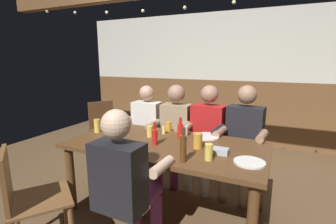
{
  "coord_description": "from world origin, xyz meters",
  "views": [
    {
      "loc": [
        0.98,
        -2.19,
        1.51
      ],
      "look_at": [
        0.0,
        -0.05,
        1.02
      ],
      "focal_mm": 26.37,
      "sensor_mm": 36.0,
      "label": 1
    }
  ],
  "objects_px": {
    "plate_0": "(249,162)",
    "pint_glass_5": "(150,131)",
    "table_candle": "(164,130)",
    "plate_1": "(207,136)",
    "person_4": "(126,180)",
    "bottle_3": "(110,129)",
    "person_3": "(243,136)",
    "pint_glass_2": "(168,126)",
    "bottle_1": "(183,148)",
    "condiment_caddy": "(220,151)",
    "chair_empty_near_left": "(104,128)",
    "pint_glass_0": "(209,152)",
    "bottle_0": "(180,130)",
    "pint_glass_3": "(112,128)",
    "pint_glass_6": "(97,126)",
    "bottle_2": "(155,137)",
    "person_1": "(174,128)",
    "pint_glass_1": "(184,131)",
    "chair_empty_near_right": "(28,199)",
    "person_0": "(144,126)",
    "person_2": "(206,131)",
    "pint_glass_4": "(198,141)",
    "dining_table": "(166,152)"
  },
  "relations": [
    {
      "from": "condiment_caddy",
      "to": "bottle_3",
      "type": "relative_size",
      "value": 0.59
    },
    {
      "from": "person_3",
      "to": "pint_glass_0",
      "type": "xyz_separation_m",
      "value": [
        -0.14,
        -0.93,
        0.11
      ]
    },
    {
      "from": "table_candle",
      "to": "pint_glass_2",
      "type": "relative_size",
      "value": 0.74
    },
    {
      "from": "chair_empty_near_right",
      "to": "bottle_0",
      "type": "height_order",
      "value": "bottle_0"
    },
    {
      "from": "bottle_2",
      "to": "pint_glass_1",
      "type": "height_order",
      "value": "bottle_2"
    },
    {
      "from": "pint_glass_0",
      "to": "pint_glass_1",
      "type": "xyz_separation_m",
      "value": [
        -0.41,
        0.53,
        -0.01
      ]
    },
    {
      "from": "chair_empty_near_left",
      "to": "bottle_2",
      "type": "xyz_separation_m",
      "value": [
        1.41,
        -0.99,
        0.33
      ]
    },
    {
      "from": "chair_empty_near_left",
      "to": "pint_glass_0",
      "type": "height_order",
      "value": "chair_empty_near_left"
    },
    {
      "from": "bottle_1",
      "to": "pint_glass_1",
      "type": "relative_size",
      "value": 2.57
    },
    {
      "from": "plate_0",
      "to": "plate_1",
      "type": "relative_size",
      "value": 0.9
    },
    {
      "from": "dining_table",
      "to": "person_3",
      "type": "bearing_deg",
      "value": 47.58
    },
    {
      "from": "table_candle",
      "to": "plate_1",
      "type": "relative_size",
      "value": 0.29
    },
    {
      "from": "plate_0",
      "to": "pint_glass_5",
      "type": "bearing_deg",
      "value": 165.25
    },
    {
      "from": "person_3",
      "to": "pint_glass_1",
      "type": "xyz_separation_m",
      "value": [
        -0.55,
        -0.4,
        0.09
      ]
    },
    {
      "from": "chair_empty_near_right",
      "to": "bottle_1",
      "type": "bearing_deg",
      "value": 67.2
    },
    {
      "from": "chair_empty_near_left",
      "to": "person_3",
      "type": "bearing_deg",
      "value": 115.76
    },
    {
      "from": "person_4",
      "to": "pint_glass_6",
      "type": "bearing_deg",
      "value": 142.17
    },
    {
      "from": "pint_glass_1",
      "to": "pint_glass_6",
      "type": "distance_m",
      "value": 0.98
    },
    {
      "from": "chair_empty_near_right",
      "to": "pint_glass_3",
      "type": "relative_size",
      "value": 7.42
    },
    {
      "from": "person_1",
      "to": "bottle_2",
      "type": "relative_size",
      "value": 5.39
    },
    {
      "from": "pint_glass_0",
      "to": "pint_glass_4",
      "type": "bearing_deg",
      "value": 126.03
    },
    {
      "from": "person_4",
      "to": "bottle_3",
      "type": "relative_size",
      "value": 5.03
    },
    {
      "from": "person_1",
      "to": "plate_1",
      "type": "relative_size",
      "value": 4.47
    },
    {
      "from": "bottle_0",
      "to": "pint_glass_6",
      "type": "bearing_deg",
      "value": -168.92
    },
    {
      "from": "bottle_0",
      "to": "pint_glass_3",
      "type": "xyz_separation_m",
      "value": [
        -0.75,
        -0.15,
        -0.03
      ]
    },
    {
      "from": "pint_glass_1",
      "to": "person_3",
      "type": "bearing_deg",
      "value": 36.0
    },
    {
      "from": "dining_table",
      "to": "pint_glass_4",
      "type": "xyz_separation_m",
      "value": [
        0.33,
        -0.0,
        0.16
      ]
    },
    {
      "from": "bottle_3",
      "to": "chair_empty_near_left",
      "type": "bearing_deg",
      "value": 132.18
    },
    {
      "from": "person_3",
      "to": "pint_glass_2",
      "type": "xyz_separation_m",
      "value": [
        -0.79,
        -0.31,
        0.09
      ]
    },
    {
      "from": "pint_glass_0",
      "to": "person_3",
      "type": "bearing_deg",
      "value": 81.4
    },
    {
      "from": "person_3",
      "to": "chair_empty_near_left",
      "type": "height_order",
      "value": "person_3"
    },
    {
      "from": "bottle_1",
      "to": "person_1",
      "type": "bearing_deg",
      "value": 116.74
    },
    {
      "from": "table_candle",
      "to": "bottle_1",
      "type": "distance_m",
      "value": 0.78
    },
    {
      "from": "plate_0",
      "to": "person_0",
      "type": "bearing_deg",
      "value": 149.53
    },
    {
      "from": "table_candle",
      "to": "bottle_3",
      "type": "xyz_separation_m",
      "value": [
        -0.45,
        -0.35,
        0.05
      ]
    },
    {
      "from": "pint_glass_4",
      "to": "condiment_caddy",
      "type": "bearing_deg",
      "value": -14.39
    },
    {
      "from": "condiment_caddy",
      "to": "bottle_2",
      "type": "height_order",
      "value": "bottle_2"
    },
    {
      "from": "table_candle",
      "to": "bottle_0",
      "type": "relative_size",
      "value": 0.36
    },
    {
      "from": "person_4",
      "to": "pint_glass_0",
      "type": "bearing_deg",
      "value": 44.74
    },
    {
      "from": "dining_table",
      "to": "pint_glass_1",
      "type": "height_order",
      "value": "pint_glass_1"
    },
    {
      "from": "bottle_3",
      "to": "pint_glass_1",
      "type": "relative_size",
      "value": 2.14
    },
    {
      "from": "person_2",
      "to": "chair_empty_near_right",
      "type": "xyz_separation_m",
      "value": [
        -0.91,
        -1.68,
        -0.2
      ]
    },
    {
      "from": "bottle_1",
      "to": "plate_1",
      "type": "bearing_deg",
      "value": 90.59
    },
    {
      "from": "pint_glass_4",
      "to": "pint_glass_6",
      "type": "height_order",
      "value": "pint_glass_6"
    },
    {
      "from": "pint_glass_1",
      "to": "person_0",
      "type": "bearing_deg",
      "value": 151.33
    },
    {
      "from": "condiment_caddy",
      "to": "plate_1",
      "type": "relative_size",
      "value": 0.52
    },
    {
      "from": "person_0",
      "to": "table_candle",
      "type": "bearing_deg",
      "value": 137.43
    },
    {
      "from": "pint_glass_3",
      "to": "person_0",
      "type": "bearing_deg",
      "value": 87.46
    },
    {
      "from": "person_0",
      "to": "chair_empty_near_left",
      "type": "height_order",
      "value": "person_0"
    },
    {
      "from": "person_0",
      "to": "pint_glass_0",
      "type": "relative_size",
      "value": 8.74
    }
  ]
}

